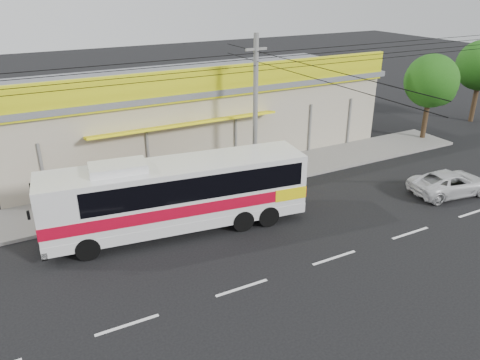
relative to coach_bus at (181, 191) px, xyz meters
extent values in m
plane|color=black|center=(4.26, -2.31, -1.77)|extent=(120.00, 120.00, 0.00)
cube|color=gray|center=(4.26, 3.69, -1.70)|extent=(30.00, 3.20, 0.15)
cube|color=#ADA28B|center=(4.26, 9.29, 0.33)|extent=(22.00, 8.00, 4.20)
cube|color=#575A5E|center=(4.26, 9.29, 2.58)|extent=(22.60, 8.60, 0.30)
cube|color=#D3D612|center=(4.26, 5.17, 3.13)|extent=(22.00, 0.24, 1.60)
cube|color=#AD0D09|center=(2.26, 5.14, 3.13)|extent=(9.00, 0.10, 1.20)
cube|color=#167B2E|center=(10.76, 5.14, 3.13)|extent=(2.40, 0.10, 1.10)
cube|color=navy|center=(13.46, 5.14, 3.13)|extent=(2.20, 0.10, 1.10)
cube|color=#AD0D09|center=(-4.74, 5.14, 3.13)|extent=(3.00, 0.10, 1.10)
cube|color=yellow|center=(2.26, 4.99, 1.23)|extent=(10.00, 1.20, 0.37)
cube|color=silver|center=(-0.17, 0.02, -0.08)|extent=(10.91, 3.58, 2.59)
cube|color=#B40720|center=(-0.17, 0.02, -0.39)|extent=(10.96, 3.63, 0.49)
cube|color=yellow|center=(4.44, -0.57, -0.39)|extent=(1.71, 2.46, 0.54)
cube|color=black|center=(0.45, -0.06, 0.50)|extent=(9.15, 3.39, 0.98)
cube|color=black|center=(-5.41, 0.70, 0.33)|extent=(0.39, 1.97, 1.34)
cube|color=silver|center=(-2.38, 0.31, 1.38)|extent=(2.29, 1.51, 0.32)
cylinder|color=black|center=(-4.02, -0.50, -1.31)|extent=(0.96, 0.40, 0.93)
cylinder|color=black|center=(-3.76, 1.50, -1.31)|extent=(0.96, 0.40, 0.93)
cylinder|color=black|center=(3.33, -1.45, -1.31)|extent=(0.96, 0.40, 0.93)
cylinder|color=black|center=(3.59, 0.56, -1.31)|extent=(0.96, 0.40, 0.93)
imported|color=maroon|center=(-3.67, 2.97, -1.08)|extent=(2.09, 0.77, 1.09)
imported|color=black|center=(-3.35, 4.39, -1.09)|extent=(1.81, 0.64, 1.07)
imported|color=silver|center=(12.91, -2.87, -1.20)|extent=(4.38, 2.49, 1.15)
cylinder|color=slate|center=(5.24, 3.09, 1.96)|extent=(0.24, 0.24, 7.47)
cube|color=slate|center=(5.24, 3.09, 4.95)|extent=(1.12, 0.11, 0.11)
cylinder|color=#301E13|center=(18.36, 3.77, -0.37)|extent=(0.32, 0.32, 2.81)
sphere|color=#18440E|center=(18.36, 3.77, 2.09)|extent=(3.33, 3.33, 3.33)
sphere|color=#18440E|center=(18.89, 3.51, 1.56)|extent=(2.10, 2.10, 2.10)
cylinder|color=#301E13|center=(24.92, 5.15, -0.28)|extent=(0.33, 0.33, 2.98)
camera|label=1|loc=(-6.03, -16.51, 8.06)|focal=35.00mm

